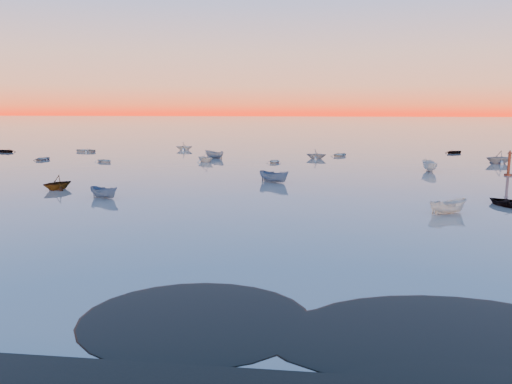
# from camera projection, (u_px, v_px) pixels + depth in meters

# --- Properties ---
(ground) EXTENTS (600.00, 600.00, 0.00)m
(ground) POSITION_uv_depth(u_px,v_px,m) (304.00, 144.00, 117.98)
(ground) COLOR #6F635D
(ground) RESTS_ON ground
(mud_lobes) EXTENTS (140.00, 6.00, 0.07)m
(mud_lobes) POSITION_uv_depth(u_px,v_px,m) (238.00, 341.00, 19.17)
(mud_lobes) COLOR black
(mud_lobes) RESTS_ON ground
(moored_fleet) EXTENTS (124.00, 58.00, 1.20)m
(moored_fleet) POSITION_uv_depth(u_px,v_px,m) (296.00, 168.00, 72.00)
(moored_fleet) COLOR beige
(moored_fleet) RESTS_ON ground
(boat_near_center) EXTENTS (2.74, 3.83, 1.22)m
(boat_near_center) POSITION_uv_depth(u_px,v_px,m) (447.00, 213.00, 42.00)
(boat_near_center) COLOR beige
(boat_near_center) RESTS_ON ground
(channel_marker) EXTENTS (0.97, 0.97, 3.44)m
(channel_marker) POSITION_uv_depth(u_px,v_px,m) (509.00, 165.00, 64.44)
(channel_marker) COLOR #4E1D10
(channel_marker) RESTS_ON ground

